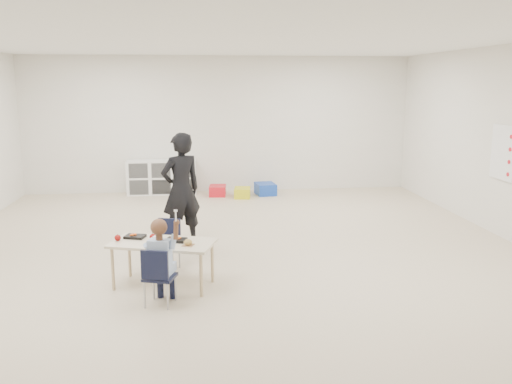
{
  "coord_description": "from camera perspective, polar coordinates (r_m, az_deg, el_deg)",
  "views": [
    {
      "loc": [
        -0.47,
        -6.83,
        2.25
      ],
      "look_at": [
        0.29,
        0.06,
        0.85
      ],
      "focal_mm": 38.0,
      "sensor_mm": 36.0,
      "label": 1
    }
  ],
  "objects": [
    {
      "name": "chair_near",
      "position": [
        5.69,
        -10.08,
        -8.69
      ],
      "size": [
        0.37,
        0.36,
        0.62
      ],
      "primitive_type": null,
      "rotation": [
        0.0,
        0.0,
        -0.3
      ],
      "color": "black",
      "rests_on": "ground"
    },
    {
      "name": "cubby_shelf",
      "position": [
        11.29,
        -9.89,
        1.55
      ],
      "size": [
        1.4,
        0.4,
        0.7
      ],
      "primitive_type": "cube",
      "color": "white",
      "rests_on": "ground"
    },
    {
      "name": "apple_near",
      "position": [
        6.2,
        -10.83,
        -4.67
      ],
      "size": [
        0.07,
        0.07,
        0.07
      ],
      "primitive_type": "sphere",
      "color": "maroon",
      "rests_on": "table"
    },
    {
      "name": "room",
      "position": [
        6.89,
        -2.33,
        4.33
      ],
      "size": [
        9.0,
        9.02,
        2.8
      ],
      "color": "beige",
      "rests_on": "ground"
    },
    {
      "name": "bin_yellow",
      "position": [
        10.81,
        -1.45,
        -0.07
      ],
      "size": [
        0.36,
        0.44,
        0.2
      ],
      "primitive_type": "cube",
      "rotation": [
        0.0,
        0.0,
        -0.13
      ],
      "color": "yellow",
      "rests_on": "ground"
    },
    {
      "name": "bin_blue",
      "position": [
        11.1,
        0.99,
        0.33
      ],
      "size": [
        0.43,
        0.52,
        0.23
      ],
      "primitive_type": "cube",
      "rotation": [
        0.0,
        0.0,
        0.13
      ],
      "color": "#1740AE",
      "rests_on": "ground"
    },
    {
      "name": "child",
      "position": [
        5.63,
        -10.15,
        -6.98
      ],
      "size": [
        0.52,
        0.52,
        0.98
      ],
      "primitive_type": null,
      "rotation": [
        0.0,
        0.0,
        -0.3
      ],
      "color": "#BCD3FF",
      "rests_on": "chair_near"
    },
    {
      "name": "bread_roll",
      "position": [
        5.94,
        -7.16,
        -5.27
      ],
      "size": [
        0.09,
        0.09,
        0.07
      ],
      "primitive_type": "ellipsoid",
      "color": "tan",
      "rests_on": "table"
    },
    {
      "name": "rules_poster",
      "position": [
        8.71,
        24.55,
        3.8
      ],
      "size": [
        0.02,
        0.6,
        0.8
      ],
      "primitive_type": "cube",
      "color": "white",
      "rests_on": "room"
    },
    {
      "name": "chair_far",
      "position": [
        6.68,
        -9.43,
        -5.61
      ],
      "size": [
        0.37,
        0.36,
        0.62
      ],
      "primitive_type": null,
      "rotation": [
        0.0,
        0.0,
        -0.3
      ],
      "color": "black",
      "rests_on": "ground"
    },
    {
      "name": "lunch_tray_near",
      "position": [
        6.11,
        -8.42,
        -5.02
      ],
      "size": [
        0.26,
        0.22,
        0.03
      ],
      "primitive_type": "cube",
      "rotation": [
        0.0,
        0.0,
        -0.3
      ],
      "color": "black",
      "rests_on": "table"
    },
    {
      "name": "milk_carton",
      "position": [
        5.98,
        -10.42,
        -5.11
      ],
      "size": [
        0.09,
        0.09,
        0.1
      ],
      "primitive_type": "cube",
      "rotation": [
        0.0,
        0.0,
        -0.3
      ],
      "color": "white",
      "rests_on": "table"
    },
    {
      "name": "lunch_tray_far",
      "position": [
        6.33,
        -12.62,
        -4.6
      ],
      "size": [
        0.26,
        0.22,
        0.03
      ],
      "primitive_type": "cube",
      "rotation": [
        0.0,
        0.0,
        -0.3
      ],
      "color": "black",
      "rests_on": "table"
    },
    {
      "name": "apple_far",
      "position": [
        6.25,
        -14.36,
        -4.69
      ],
      "size": [
        0.07,
        0.07,
        0.07
      ],
      "primitive_type": "sphere",
      "color": "maroon",
      "rests_on": "table"
    },
    {
      "name": "bin_red",
      "position": [
        11.02,
        -4.06,
        0.15
      ],
      "size": [
        0.36,
        0.45,
        0.2
      ],
      "primitive_type": "cube",
      "rotation": [
        0.0,
        0.0,
        -0.09
      ],
      "color": "red",
      "rests_on": "ground"
    },
    {
      "name": "adult",
      "position": [
        7.55,
        -7.9,
        0.2
      ],
      "size": [
        0.69,
        0.61,
        1.59
      ],
      "primitive_type": "imported",
      "rotation": [
        0.0,
        0.0,
        3.63
      ],
      "color": "black",
      "rests_on": "ground"
    },
    {
      "name": "table",
      "position": [
        6.2,
        -9.72,
        -7.44
      ],
      "size": [
        1.24,
        0.87,
        0.52
      ],
      "rotation": [
        0.0,
        0.0,
        -0.3
      ],
      "color": "beige",
      "rests_on": "ground"
    }
  ]
}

